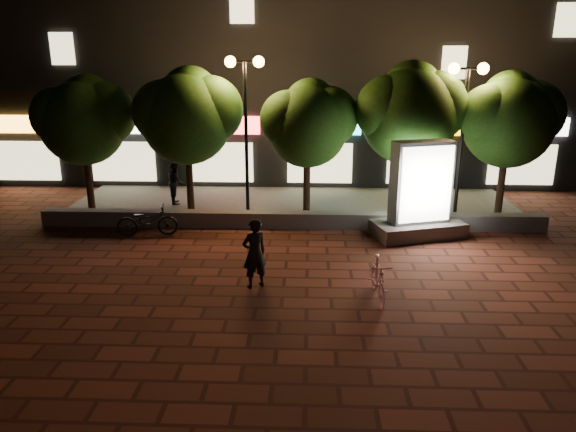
# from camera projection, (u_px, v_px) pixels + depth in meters

# --- Properties ---
(ground) EXTENTS (80.00, 80.00, 0.00)m
(ground) POSITION_uv_depth(u_px,v_px,m) (285.00, 278.00, 13.23)
(ground) COLOR maroon
(ground) RESTS_ON ground
(retaining_wall) EXTENTS (16.00, 0.45, 0.50)m
(retaining_wall) POSITION_uv_depth(u_px,v_px,m) (290.00, 220.00, 16.97)
(retaining_wall) COLOR slate
(retaining_wall) RESTS_ON ground
(sidewalk) EXTENTS (16.00, 5.00, 0.08)m
(sidewalk) POSITION_uv_depth(u_px,v_px,m) (293.00, 205.00, 19.42)
(sidewalk) COLOR slate
(sidewalk) RESTS_ON ground
(building_block) EXTENTS (28.00, 8.12, 11.30)m
(building_block) POSITION_uv_depth(u_px,v_px,m) (298.00, 61.00, 24.17)
(building_block) COLOR black
(building_block) RESTS_ON ground
(tree_far_left) EXTENTS (3.36, 2.80, 4.63)m
(tree_far_left) POSITION_uv_depth(u_px,v_px,m) (84.00, 117.00, 17.75)
(tree_far_left) COLOR black
(tree_far_left) RESTS_ON sidewalk
(tree_left) EXTENTS (3.60, 3.00, 4.89)m
(tree_left) POSITION_uv_depth(u_px,v_px,m) (188.00, 113.00, 17.57)
(tree_left) COLOR black
(tree_left) RESTS_ON sidewalk
(tree_mid) EXTENTS (3.24, 2.70, 4.50)m
(tree_mid) POSITION_uv_depth(u_px,v_px,m) (309.00, 121.00, 17.48)
(tree_mid) COLOR black
(tree_mid) RESTS_ON sidewalk
(tree_right) EXTENTS (3.72, 3.10, 5.07)m
(tree_right) POSITION_uv_depth(u_px,v_px,m) (411.00, 110.00, 17.25)
(tree_right) COLOR black
(tree_right) RESTS_ON sidewalk
(tree_far_right) EXTENTS (3.48, 2.90, 4.76)m
(tree_far_right) POSITION_uv_depth(u_px,v_px,m) (510.00, 117.00, 17.18)
(tree_far_right) COLOR black
(tree_far_right) RESTS_ON sidewalk
(street_lamp_left) EXTENTS (1.26, 0.36, 5.18)m
(street_lamp_left) POSITION_uv_depth(u_px,v_px,m) (245.00, 96.00, 17.07)
(street_lamp_left) COLOR black
(street_lamp_left) RESTS_ON sidewalk
(street_lamp_right) EXTENTS (1.26, 0.36, 4.98)m
(street_lamp_right) POSITION_uv_depth(u_px,v_px,m) (465.00, 101.00, 16.84)
(street_lamp_right) COLOR black
(street_lamp_right) RESTS_ON sidewalk
(ad_kiosk) EXTENTS (2.96, 2.07, 2.91)m
(ad_kiosk) POSITION_uv_depth(u_px,v_px,m) (420.00, 199.00, 15.91)
(ad_kiosk) COLOR slate
(ad_kiosk) RESTS_ON ground
(scooter_pink) EXTENTS (0.54, 1.64, 0.97)m
(scooter_pink) POSITION_uv_depth(u_px,v_px,m) (378.00, 279.00, 11.93)
(scooter_pink) COLOR #F29FBA
(scooter_pink) RESTS_ON ground
(rider) EXTENTS (0.74, 0.68, 1.70)m
(rider) POSITION_uv_depth(u_px,v_px,m) (254.00, 253.00, 12.48)
(rider) COLOR black
(rider) RESTS_ON ground
(scooter_parked) EXTENTS (1.89, 0.91, 0.95)m
(scooter_parked) POSITION_uv_depth(u_px,v_px,m) (147.00, 221.00, 16.12)
(scooter_parked) COLOR black
(scooter_parked) RESTS_ON ground
(pedestrian) EXTENTS (0.78, 0.90, 1.59)m
(pedestrian) POSITION_uv_depth(u_px,v_px,m) (176.00, 182.00, 19.25)
(pedestrian) COLOR black
(pedestrian) RESTS_ON sidewalk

